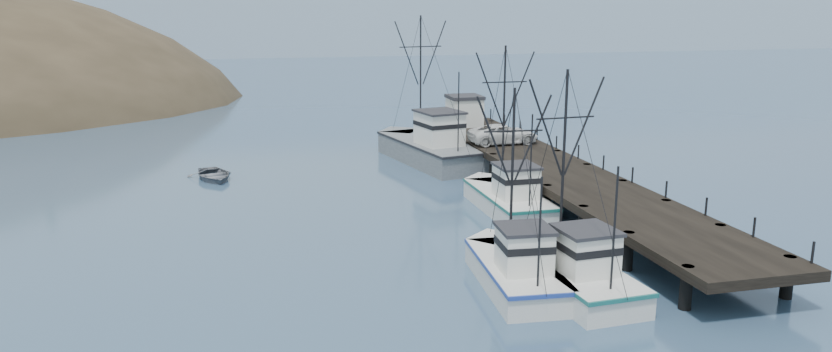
{
  "coord_description": "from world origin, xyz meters",
  "views": [
    {
      "loc": [
        -7.34,
        -30.64,
        13.18
      ],
      "look_at": [
        3.5,
        13.27,
        2.5
      ],
      "focal_mm": 32.0,
      "sensor_mm": 36.0,
      "label": 1
    }
  ],
  "objects_px": {
    "trawler_mid": "(515,269)",
    "trawler_far": "(507,197)",
    "pier": "(553,170)",
    "pickup_truck": "(503,134)",
    "trawler_near": "(568,270)",
    "motorboat": "(214,179)",
    "work_vessel": "(428,148)",
    "pier_shed": "(464,110)"
  },
  "relations": [
    {
      "from": "trawler_mid",
      "to": "trawler_far",
      "type": "xyz_separation_m",
      "value": [
        4.31,
        12.44,
        0.0
      ]
    },
    {
      "from": "pier",
      "to": "pickup_truck",
      "type": "distance_m",
      "value": 8.77
    },
    {
      "from": "pier",
      "to": "trawler_mid",
      "type": "relative_size",
      "value": 4.55
    },
    {
      "from": "trawler_near",
      "to": "trawler_mid",
      "type": "distance_m",
      "value": 2.52
    },
    {
      "from": "pier",
      "to": "motorboat",
      "type": "distance_m",
      "value": 25.39
    },
    {
      "from": "trawler_near",
      "to": "pickup_truck",
      "type": "height_order",
      "value": "trawler_near"
    },
    {
      "from": "work_vessel",
      "to": "pier",
      "type": "bearing_deg",
      "value": -65.11
    },
    {
      "from": "trawler_mid",
      "to": "trawler_far",
      "type": "relative_size",
      "value": 0.89
    },
    {
      "from": "trawler_near",
      "to": "pier_shed",
      "type": "xyz_separation_m",
      "value": [
        5.64,
        34.33,
        2.6
      ]
    },
    {
      "from": "motorboat",
      "to": "trawler_near",
      "type": "bearing_deg",
      "value": -71.12
    },
    {
      "from": "trawler_near",
      "to": "work_vessel",
      "type": "xyz_separation_m",
      "value": [
        0.7,
        28.69,
        0.41
      ]
    },
    {
      "from": "trawler_near",
      "to": "work_vessel",
      "type": "relative_size",
      "value": 0.71
    },
    {
      "from": "pier",
      "to": "trawler_near",
      "type": "bearing_deg",
      "value": -111.52
    },
    {
      "from": "trawler_mid",
      "to": "motorboat",
      "type": "xyz_separation_m",
      "value": [
        -14.34,
        25.77,
        -0.82
      ]
    },
    {
      "from": "work_vessel",
      "to": "pickup_truck",
      "type": "height_order",
      "value": "work_vessel"
    },
    {
      "from": "trawler_mid",
      "to": "trawler_near",
      "type": "bearing_deg",
      "value": -18.14
    },
    {
      "from": "motorboat",
      "to": "trawler_far",
      "type": "bearing_deg",
      "value": -48.9
    },
    {
      "from": "work_vessel",
      "to": "pickup_truck",
      "type": "xyz_separation_m",
      "value": [
        5.28,
        -3.67,
        1.56
      ]
    },
    {
      "from": "pier",
      "to": "motorboat",
      "type": "bearing_deg",
      "value": 156.19
    },
    {
      "from": "trawler_near",
      "to": "trawler_far",
      "type": "bearing_deg",
      "value": 81.78
    },
    {
      "from": "trawler_far",
      "to": "pier_shed",
      "type": "height_order",
      "value": "trawler_far"
    },
    {
      "from": "work_vessel",
      "to": "pickup_truck",
      "type": "relative_size",
      "value": 2.62
    },
    {
      "from": "trawler_mid",
      "to": "work_vessel",
      "type": "height_order",
      "value": "work_vessel"
    },
    {
      "from": "trawler_mid",
      "to": "pier_shed",
      "type": "bearing_deg",
      "value": 76.52
    },
    {
      "from": "pier",
      "to": "pier_shed",
      "type": "relative_size",
      "value": 13.75
    },
    {
      "from": "trawler_near",
      "to": "trawler_far",
      "type": "xyz_separation_m",
      "value": [
        1.91,
        13.22,
        0.0
      ]
    },
    {
      "from": "pier",
      "to": "trawler_far",
      "type": "xyz_separation_m",
      "value": [
        -4.53,
        -3.11,
        -0.87
      ]
    },
    {
      "from": "pier",
      "to": "trawler_near",
      "type": "distance_m",
      "value": 17.57
    },
    {
      "from": "trawler_mid",
      "to": "motorboat",
      "type": "height_order",
      "value": "trawler_mid"
    },
    {
      "from": "pier_shed",
      "to": "pier",
      "type": "bearing_deg",
      "value": -87.46
    },
    {
      "from": "pickup_truck",
      "to": "motorboat",
      "type": "distance_m",
      "value": 22.94
    },
    {
      "from": "trawler_far",
      "to": "pickup_truck",
      "type": "distance_m",
      "value": 12.63
    },
    {
      "from": "trawler_near",
      "to": "trawler_mid",
      "type": "bearing_deg",
      "value": 161.86
    },
    {
      "from": "trawler_near",
      "to": "work_vessel",
      "type": "height_order",
      "value": "work_vessel"
    },
    {
      "from": "trawler_far",
      "to": "pier_shed",
      "type": "relative_size",
      "value": 3.38
    },
    {
      "from": "pier",
      "to": "work_vessel",
      "type": "xyz_separation_m",
      "value": [
        -5.74,
        12.36,
        -0.46
      ]
    },
    {
      "from": "pier_shed",
      "to": "pickup_truck",
      "type": "relative_size",
      "value": 0.57
    },
    {
      "from": "trawler_far",
      "to": "pier_shed",
      "type": "distance_m",
      "value": 21.59
    },
    {
      "from": "trawler_mid",
      "to": "work_vessel",
      "type": "distance_m",
      "value": 28.08
    },
    {
      "from": "pier_shed",
      "to": "pickup_truck",
      "type": "xyz_separation_m",
      "value": [
        0.34,
        -9.31,
        -0.64
      ]
    },
    {
      "from": "motorboat",
      "to": "trawler_mid",
      "type": "bearing_deg",
      "value": -74.25
    },
    {
      "from": "trawler_near",
      "to": "motorboat",
      "type": "bearing_deg",
      "value": 122.22
    }
  ]
}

